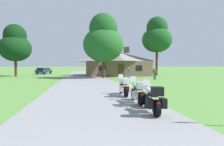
# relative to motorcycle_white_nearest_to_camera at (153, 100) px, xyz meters

# --- Properties ---
(ground_plane) EXTENTS (500.00, 500.00, 0.00)m
(ground_plane) POSITION_rel_motorcycle_white_nearest_to_camera_xyz_m (-2.15, 14.10, -0.61)
(ground_plane) COLOR #56893D
(asphalt_driveway) EXTENTS (6.40, 80.00, 0.06)m
(asphalt_driveway) POSITION_rel_motorcycle_white_nearest_to_camera_xyz_m (-2.15, 12.10, -0.58)
(asphalt_driveway) COLOR gray
(asphalt_driveway) RESTS_ON ground
(motorcycle_white_nearest_to_camera) EXTENTS (0.83, 2.08, 1.30)m
(motorcycle_white_nearest_to_camera) POSITION_rel_motorcycle_white_nearest_to_camera_xyz_m (0.00, 0.00, 0.00)
(motorcycle_white_nearest_to_camera) COLOR black
(motorcycle_white_nearest_to_camera) RESTS_ON asphalt_driveway
(motorcycle_silver_second_in_row) EXTENTS (0.76, 2.08, 1.30)m
(motorcycle_silver_second_in_row) POSITION_rel_motorcycle_white_nearest_to_camera_xyz_m (0.00, 1.93, 0.00)
(motorcycle_silver_second_in_row) COLOR black
(motorcycle_silver_second_in_row) RESTS_ON asphalt_driveway
(motorcycle_silver_farthest_in_row) EXTENTS (0.72, 2.08, 1.30)m
(motorcycle_silver_farthest_in_row) POSITION_rel_motorcycle_white_nearest_to_camera_xyz_m (-0.14, 4.31, 0.00)
(motorcycle_silver_farthest_in_row) COLOR black
(motorcycle_silver_farthest_in_row) RESTS_ON asphalt_driveway
(stone_lodge) EXTENTS (12.09, 9.40, 5.53)m
(stone_lodge) POSITION_rel_motorcycle_white_nearest_to_camera_xyz_m (4.00, 28.32, 1.77)
(stone_lodge) COLOR brown
(stone_lodge) RESTS_ON ground
(bystander_olive_shirt_near_lodge) EXTENTS (0.54, 0.30, 1.69)m
(bystander_olive_shirt_near_lodge) POSITION_rel_motorcycle_white_nearest_to_camera_xyz_m (7.26, 17.22, 0.34)
(bystander_olive_shirt_near_lodge) COLOR navy
(bystander_olive_shirt_near_lodge) RESTS_ON ground
(bystander_blue_shirt_beside_signpost) EXTENTS (0.27, 0.54, 1.67)m
(bystander_blue_shirt_beside_signpost) POSITION_rel_motorcycle_white_nearest_to_camera_xyz_m (4.12, 19.52, 0.32)
(bystander_blue_shirt_beside_signpost) COLOR #75664C
(bystander_blue_shirt_beside_signpost) RESTS_ON ground
(tree_right_of_lodge) EXTENTS (5.78, 5.78, 11.38)m
(tree_right_of_lodge) POSITION_rel_motorcycle_white_nearest_to_camera_xyz_m (11.86, 27.29, 6.97)
(tree_right_of_lodge) COLOR #422D19
(tree_right_of_lodge) RESTS_ON ground
(tree_left_far) EXTENTS (5.41, 5.41, 9.12)m
(tree_left_far) POSITION_rel_motorcycle_white_nearest_to_camera_xyz_m (-14.07, 27.92, 4.96)
(tree_left_far) COLOR #422D19
(tree_left_far) RESTS_ON ground
(tree_by_lodge_front) EXTENTS (6.06, 6.06, 9.73)m
(tree_by_lodge_front) POSITION_rel_motorcycle_white_nearest_to_camera_xyz_m (0.57, 20.80, 5.15)
(tree_by_lodge_front) COLOR #422D19
(tree_by_lodge_front) RESTS_ON ground
(parked_navy_suv_far_left) EXTENTS (3.06, 4.93, 1.40)m
(parked_navy_suv_far_left) POSITION_rel_motorcycle_white_nearest_to_camera_xyz_m (-10.99, 36.68, 0.17)
(parked_navy_suv_far_left) COLOR navy
(parked_navy_suv_far_left) RESTS_ON ground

